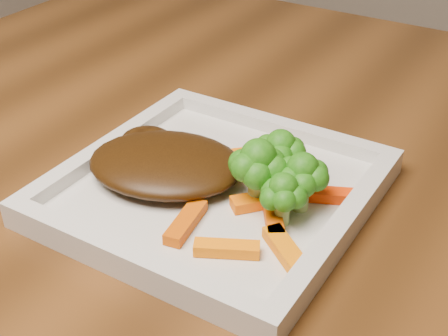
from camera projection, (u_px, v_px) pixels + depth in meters
The scene contains 14 objects.
plate at pixel (215, 193), 0.58m from camera, with size 0.27×0.27×0.01m, color silver.
steak at pixel (166, 164), 0.59m from camera, with size 0.15×0.12×0.03m, color #371F08.
broccoli_0 at pixel (280, 151), 0.57m from camera, with size 0.05×0.05×0.07m, color #2E6210, non-canonical shape.
broccoli_1 at pixel (302, 178), 0.54m from camera, with size 0.05×0.05×0.06m, color #187513, non-canonical shape.
broccoli_2 at pixel (283, 195), 0.52m from camera, with size 0.05×0.05×0.06m, color #2F6310, non-canonical shape.
broccoli_3 at pixel (258, 173), 0.55m from camera, with size 0.06×0.06×0.06m, color #256010, non-canonical shape.
carrot_0 at pixel (227, 249), 0.50m from camera, with size 0.05×0.01×0.01m, color orange.
carrot_1 at pixel (286, 251), 0.50m from camera, with size 0.06×0.02×0.01m, color orange.
carrot_2 at pixel (186, 222), 0.53m from camera, with size 0.06×0.02×0.01m, color #C84D03.
carrot_3 at pixel (335, 195), 0.56m from camera, with size 0.06×0.01×0.01m, color #EE3503.
carrot_4 at pixel (254, 162), 0.61m from camera, with size 0.06×0.02×0.01m, color #FF5404.
carrot_5 at pixel (273, 218), 0.53m from camera, with size 0.05×0.01×0.01m, color #D04903.
carrot_6 at pixel (266, 200), 0.56m from camera, with size 0.06×0.02×0.01m, color #FA6704.
carrot_7 at pixel (260, 154), 0.62m from camera, with size 0.06×0.02×0.01m, color #FF6B04.
Camera 1 is at (0.09, -0.43, 1.09)m, focal length 50.00 mm.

